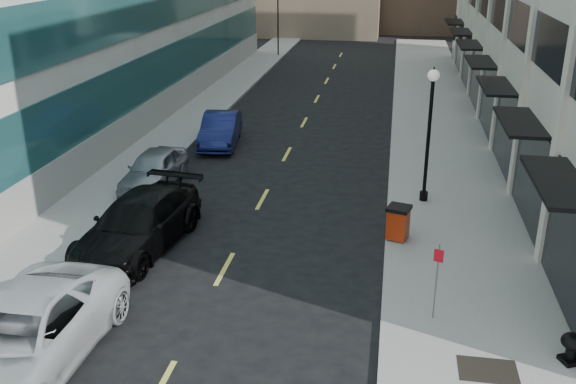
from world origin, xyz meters
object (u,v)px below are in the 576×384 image
(car_black_pickup, at_px, (138,224))
(car_silver_sedan, at_px, (154,169))
(lamppost, at_px, (430,124))
(sign_post, at_px, (437,271))
(urn_planter, at_px, (572,345))
(car_white_van, at_px, (22,336))
(car_blue_sedan, at_px, (221,129))
(trash_bin, at_px, (398,222))

(car_black_pickup, bearing_deg, car_silver_sedan, 112.74)
(lamppost, relative_size, sign_post, 2.39)
(car_black_pickup, bearing_deg, lamppost, 37.46)
(car_black_pickup, height_order, urn_planter, car_black_pickup)
(car_silver_sedan, bearing_deg, car_white_van, -83.14)
(car_black_pickup, distance_m, urn_planter, 13.58)
(car_blue_sedan, bearing_deg, sign_post, -63.51)
(sign_post, bearing_deg, car_black_pickup, -175.74)
(car_black_pickup, bearing_deg, car_white_van, -85.17)
(car_silver_sedan, height_order, trash_bin, car_silver_sedan)
(car_silver_sedan, height_order, lamppost, lamppost)
(car_blue_sedan, height_order, trash_bin, car_blue_sedan)
(car_silver_sedan, relative_size, car_blue_sedan, 0.93)
(car_white_van, xyz_separation_m, urn_planter, (13.07, 2.20, -0.28))
(car_white_van, bearing_deg, car_black_pickup, 88.89)
(urn_planter, bearing_deg, car_blue_sedan, 128.59)
(sign_post, bearing_deg, urn_planter, -2.83)
(car_white_van, distance_m, car_blue_sedan, 18.74)
(car_silver_sedan, distance_m, trash_bin, 10.91)
(car_black_pickup, bearing_deg, sign_post, -10.48)
(lamppost, bearing_deg, sign_post, -90.00)
(car_black_pickup, xyz_separation_m, sign_post, (9.60, -3.04, 0.70))
(sign_post, distance_m, urn_planter, 3.65)
(car_white_van, relative_size, sign_post, 2.95)
(car_silver_sedan, relative_size, urn_planter, 5.79)
(urn_planter, bearing_deg, car_white_van, -170.44)
(sign_post, relative_size, urn_planter, 2.81)
(car_white_van, height_order, lamppost, lamppost)
(car_black_pickup, height_order, car_silver_sedan, car_black_pickup)
(car_white_van, bearing_deg, urn_planter, 10.73)
(car_black_pickup, bearing_deg, trash_bin, 19.24)
(lamppost, xyz_separation_m, sign_post, (-0.00, -8.66, -1.67))
(trash_bin, height_order, lamppost, lamppost)
(car_silver_sedan, xyz_separation_m, car_blue_sedan, (1.20, 6.30, 0.03))
(trash_bin, distance_m, urn_planter, 7.63)
(lamppost, height_order, sign_post, lamppost)
(car_blue_sedan, xyz_separation_m, trash_bin, (9.00, -10.18, -0.00))
(car_blue_sedan, relative_size, lamppost, 0.92)
(lamppost, bearing_deg, car_white_van, -128.66)
(car_black_pickup, height_order, sign_post, sign_post)
(car_white_van, xyz_separation_m, car_blue_sedan, (-0.13, 18.74, -0.11))
(lamppost, bearing_deg, urn_planter, -72.48)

